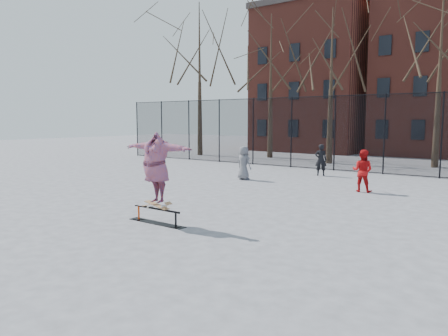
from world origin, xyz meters
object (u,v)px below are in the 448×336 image
Objects in this scene: skateboard at (157,206)px; bystander_red at (362,171)px; skate_rail at (157,217)px; bystander_grey at (244,163)px; bystander_black at (321,160)px; skater at (156,170)px.

skateboard is 0.52× the size of bystander_red.
skate_rail is 0.30m from skateboard.
skateboard reaches higher than skate_rail.
bystander_black is at bearing -112.71° from bystander_grey.
skate_rail is at bearing 119.30° from bystander_grey.
bystander_grey reaches higher than skate_rail.
skateboard is 11.76m from bystander_black.
skateboard is at bearing 177.48° from skater.
bystander_black is (-0.82, 11.72, 0.31)m from skateboard.
bystander_red is (3.30, -3.45, 0.03)m from bystander_black.
bystander_red is (2.50, 8.28, 0.64)m from skate_rail.
bystander_black reaches higher than skateboard.
skater is 1.47× the size of bystander_black.
skate_rail is 0.83× the size of skater.
skateboard is 0.54× the size of bystander_black.
skateboard is at bearing 69.81° from bystander_black.
bystander_grey is 5.47m from bystander_red.
bystander_red is at bearing 109.56° from bystander_black.
bystander_red is (5.47, -0.02, 0.04)m from bystander_grey.
bystander_black is 0.96× the size of bystander_red.
bystander_black is at bearing 91.50° from skater.
bystander_grey is 0.95× the size of bystander_red.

